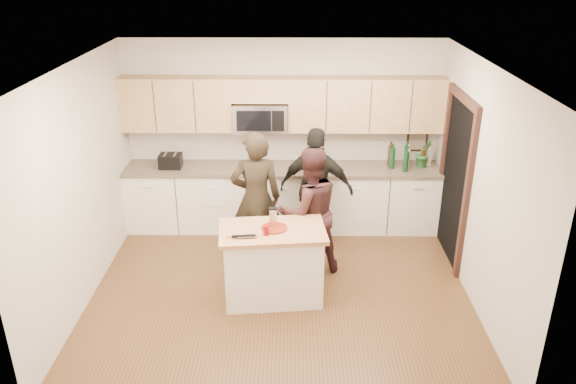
{
  "coord_description": "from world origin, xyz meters",
  "views": [
    {
      "loc": [
        0.15,
        -5.8,
        3.82
      ],
      "look_at": [
        0.09,
        0.35,
        1.14
      ],
      "focal_mm": 35.0,
      "sensor_mm": 36.0,
      "label": 1
    }
  ],
  "objects_px": {
    "woman_right": "(316,189)",
    "island": "(273,263)",
    "woman_left": "(256,199)",
    "toaster": "(171,161)",
    "woman_center": "(309,211)"
  },
  "relations": [
    {
      "from": "woman_center",
      "to": "woman_right",
      "type": "relative_size",
      "value": 0.98
    },
    {
      "from": "island",
      "to": "woman_center",
      "type": "distance_m",
      "value": 0.85
    },
    {
      "from": "island",
      "to": "toaster",
      "type": "relative_size",
      "value": 4.1
    },
    {
      "from": "woman_left",
      "to": "woman_center",
      "type": "distance_m",
      "value": 0.72
    },
    {
      "from": "woman_left",
      "to": "woman_center",
      "type": "height_order",
      "value": "woman_left"
    },
    {
      "from": "toaster",
      "to": "woman_center",
      "type": "distance_m",
      "value": 2.3
    },
    {
      "from": "woman_right",
      "to": "island",
      "type": "bearing_deg",
      "value": 79.02
    },
    {
      "from": "island",
      "to": "woman_left",
      "type": "relative_size",
      "value": 0.71
    },
    {
      "from": "island",
      "to": "toaster",
      "type": "distance_m",
      "value": 2.44
    },
    {
      "from": "island",
      "to": "woman_right",
      "type": "distance_m",
      "value": 1.45
    },
    {
      "from": "toaster",
      "to": "woman_left",
      "type": "distance_m",
      "value": 1.6
    },
    {
      "from": "woman_left",
      "to": "woman_right",
      "type": "relative_size",
      "value": 1.05
    },
    {
      "from": "woman_right",
      "to": "toaster",
      "type": "bearing_deg",
      "value": -2.78
    },
    {
      "from": "island",
      "to": "woman_left",
      "type": "xyz_separation_m",
      "value": [
        -0.24,
        0.87,
        0.43
      ]
    },
    {
      "from": "island",
      "to": "woman_right",
      "type": "xyz_separation_m",
      "value": [
        0.55,
        1.29,
        0.39
      ]
    }
  ]
}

